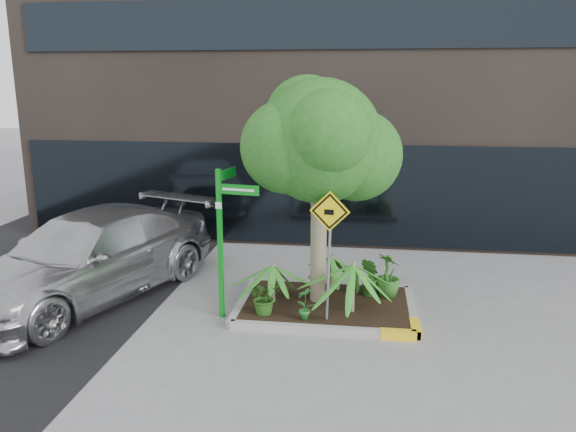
# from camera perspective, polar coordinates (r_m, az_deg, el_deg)

# --- Properties ---
(ground) EXTENTS (80.00, 80.00, 0.00)m
(ground) POSITION_cam_1_polar(r_m,az_deg,el_deg) (10.60, 2.67, -10.03)
(ground) COLOR gray
(ground) RESTS_ON ground
(planter) EXTENTS (3.35, 2.36, 0.15)m
(planter) POSITION_cam_1_polar(r_m,az_deg,el_deg) (10.79, 4.05, -9.02)
(planter) COLOR #9E9E99
(planter) RESTS_ON ground
(tree) EXTENTS (2.91, 2.58, 4.36)m
(tree) POSITION_cam_1_polar(r_m,az_deg,el_deg) (10.20, 3.25, 7.61)
(tree) COLOR gray
(tree) RESTS_ON ground
(palm_front) EXTENTS (1.07, 1.07, 1.19)m
(palm_front) POSITION_cam_1_polar(r_m,az_deg,el_deg) (10.13, 6.67, -4.93)
(palm_front) COLOR gray
(palm_front) RESTS_ON ground
(palm_left) EXTENTS (0.86, 0.86, 0.96)m
(palm_left) POSITION_cam_1_polar(r_m,az_deg,el_deg) (10.57, -1.53, -5.07)
(palm_left) COLOR gray
(palm_left) RESTS_ON ground
(palm_back) EXTENTS (0.83, 0.83, 0.93)m
(palm_back) POSITION_cam_1_polar(r_m,az_deg,el_deg) (11.19, 4.47, -4.18)
(palm_back) COLOR gray
(palm_back) RESTS_ON ground
(parked_car) EXTENTS (4.30, 6.30, 1.69)m
(parked_car) POSITION_cam_1_polar(r_m,az_deg,el_deg) (11.84, -19.58, -3.91)
(parked_car) COLOR #B4B5B9
(parked_car) RESTS_ON ground
(shrub_a) EXTENTS (0.81, 0.81, 0.64)m
(shrub_a) POSITION_cam_1_polar(r_m,az_deg,el_deg) (10.17, -2.39, -8.20)
(shrub_a) COLOR #275518
(shrub_a) RESTS_ON planter
(shrub_b) EXTENTS (0.69, 0.69, 0.87)m
(shrub_b) POSITION_cam_1_polar(r_m,az_deg,el_deg) (11.10, 10.12, -5.88)
(shrub_b) COLOR #2C6A20
(shrub_b) RESTS_ON planter
(shrub_c) EXTENTS (0.46, 0.46, 0.62)m
(shrub_c) POSITION_cam_1_polar(r_m,az_deg,el_deg) (9.92, 1.74, -8.81)
(shrub_c) COLOR #227027
(shrub_c) RESTS_ON planter
(shrub_d) EXTENTS (0.56, 0.56, 0.79)m
(shrub_d) POSITION_cam_1_polar(r_m,az_deg,el_deg) (11.05, 8.38, -6.13)
(shrub_d) COLOR #275D1B
(shrub_d) RESTS_ON planter
(street_sign_post) EXTENTS (0.81, 0.89, 2.75)m
(street_sign_post) POSITION_cam_1_polar(r_m,az_deg,el_deg) (10.07, -6.55, -1.12)
(street_sign_post) COLOR #0C8E1B
(street_sign_post) RESTS_ON ground
(cattle_sign) EXTENTS (0.70, 0.31, 2.28)m
(cattle_sign) POSITION_cam_1_polar(r_m,az_deg,el_deg) (9.65, 4.23, -1.76)
(cattle_sign) COLOR slate
(cattle_sign) RESTS_ON ground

